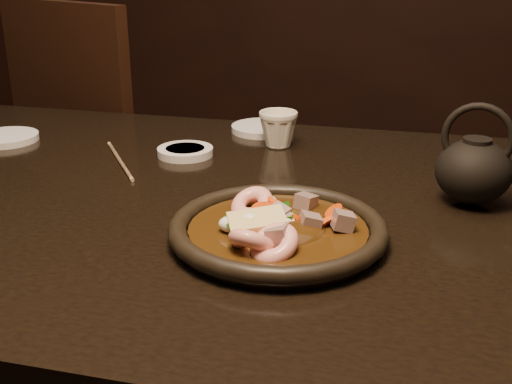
% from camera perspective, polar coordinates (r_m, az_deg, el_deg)
% --- Properties ---
extents(table, '(1.60, 0.90, 0.75)m').
position_cam_1_polar(table, '(1.09, -12.62, -3.29)').
color(table, black).
rests_on(table, floor).
extents(chair, '(0.61, 0.61, 0.99)m').
position_cam_1_polar(chair, '(1.84, -12.40, 2.43)').
color(chair, black).
rests_on(chair, floor).
extents(plate, '(0.29, 0.29, 0.03)m').
position_cam_1_polar(plate, '(0.84, 1.96, -3.44)').
color(plate, black).
rests_on(plate, table).
extents(stirfry, '(0.18, 0.20, 0.06)m').
position_cam_1_polar(stirfry, '(0.83, 1.61, -3.11)').
color(stirfry, '#311D09').
rests_on(stirfry, plate).
extents(soy_dish, '(0.10, 0.10, 0.01)m').
position_cam_1_polar(soy_dish, '(1.19, -6.31, 3.59)').
color(soy_dish, white).
rests_on(soy_dish, table).
extents(saucer_left, '(0.13, 0.13, 0.01)m').
position_cam_1_polar(saucer_left, '(1.37, -21.39, 4.51)').
color(saucer_left, white).
rests_on(saucer_left, table).
extents(saucer_right, '(0.13, 0.13, 0.01)m').
position_cam_1_polar(saucer_right, '(1.34, 0.60, 5.68)').
color(saucer_right, white).
rests_on(saucer_right, table).
extents(tea_cup, '(0.08, 0.08, 0.07)m').
position_cam_1_polar(tea_cup, '(1.23, 1.99, 5.72)').
color(tea_cup, white).
rests_on(tea_cup, table).
extents(chopsticks, '(0.14, 0.19, 0.01)m').
position_cam_1_polar(chopsticks, '(1.17, -12.02, 2.77)').
color(chopsticks, tan).
rests_on(chopsticks, table).
extents(teapot, '(0.14, 0.11, 0.15)m').
position_cam_1_polar(teapot, '(1.00, 18.85, 2.06)').
color(teapot, black).
rests_on(teapot, table).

